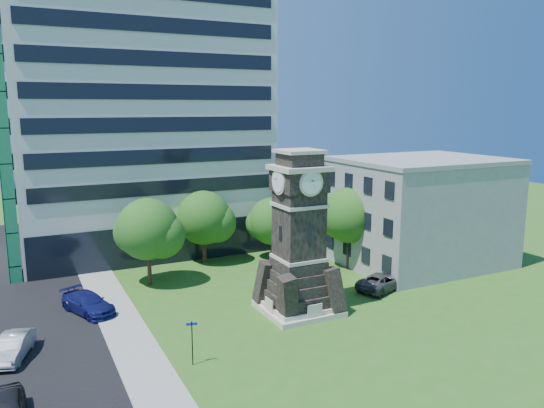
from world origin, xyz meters
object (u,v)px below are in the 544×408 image
street_sign (192,338)px  clock_tower (299,243)px  car_east_lot (382,281)px  car_street_mid (13,347)px  park_bench (313,305)px  car_street_north (88,303)px

street_sign → clock_tower: bearing=40.7°
car_east_lot → street_sign: bearing=87.7°
car_street_mid → park_bench: size_ratio=2.63×
clock_tower → car_street_north: clock_tower is taller
clock_tower → park_bench: 4.95m
clock_tower → car_street_north: bearing=155.2°
car_street_north → park_bench: 16.91m
car_street_north → park_bench: size_ratio=3.09×
car_street_north → street_sign: street_sign is taller
car_street_mid → park_bench: 20.49m
car_east_lot → park_bench: car_east_lot is taller
clock_tower → park_bench: (0.97, -0.55, -4.82)m
car_street_mid → street_sign: bearing=-12.5°
car_street_mid → park_bench: car_street_mid is taller
car_street_mid → street_sign: (9.64, -5.68, 1.00)m
clock_tower → car_street_north: (-14.34, 6.64, -4.53)m
car_street_north → street_sign: size_ratio=1.88×
car_street_mid → car_east_lot: bearing=18.2°
car_street_mid → car_east_lot: 28.15m
car_street_north → park_bench: bearing=-48.3°
clock_tower → car_street_north: size_ratio=2.36×
street_sign → car_east_lot: bearing=32.3°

